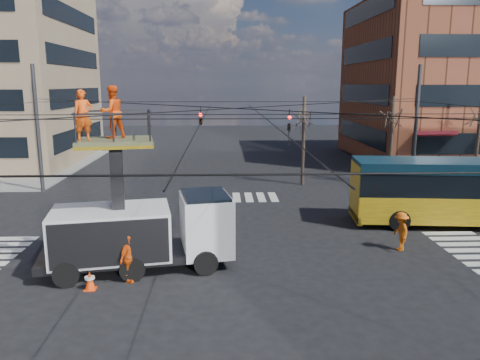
% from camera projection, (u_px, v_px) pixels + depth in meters
% --- Properties ---
extents(ground, '(120.00, 120.00, 0.00)m').
position_uv_depth(ground, '(235.00, 257.00, 18.71)').
color(ground, black).
rests_on(ground, ground).
extents(sidewalk_ne, '(18.00, 18.00, 0.12)m').
position_uv_depth(sidewalk_ne, '(473.00, 164.00, 40.03)').
color(sidewalk_ne, slate).
rests_on(sidewalk_ne, ground).
extents(crosswalks, '(22.40, 22.40, 0.02)m').
position_uv_depth(crosswalks, '(235.00, 257.00, 18.71)').
color(crosswalks, silver).
rests_on(crosswalks, ground).
extents(building_ne, '(20.06, 16.06, 14.00)m').
position_uv_depth(building_ne, '(474.00, 81.00, 41.58)').
color(building_ne, brown).
rests_on(building_ne, ground).
extents(overhead_network, '(24.24, 24.24, 8.00)m').
position_uv_depth(overhead_network, '(232.00, 150.00, 18.24)').
color(overhead_network, '#2D2D30').
rests_on(overhead_network, ground).
extents(tree_a, '(2.00, 2.00, 6.00)m').
position_uv_depth(tree_a, '(304.00, 117.00, 31.18)').
color(tree_a, '#382B21').
rests_on(tree_a, ground).
extents(tree_b, '(2.00, 2.00, 6.00)m').
position_uv_depth(tree_b, '(393.00, 117.00, 31.40)').
color(tree_b, '#382B21').
rests_on(tree_b, ground).
extents(tree_c, '(2.00, 2.00, 6.00)m').
position_uv_depth(tree_c, '(480.00, 117.00, 31.62)').
color(tree_c, '#382B21').
rests_on(tree_c, ground).
extents(utility_truck, '(7.30, 3.62, 6.76)m').
position_uv_depth(utility_truck, '(141.00, 213.00, 17.24)').
color(utility_truck, black).
rests_on(utility_truck, ground).
extents(traffic_cone, '(0.36, 0.36, 0.65)m').
position_uv_depth(traffic_cone, '(90.00, 280.00, 15.71)').
color(traffic_cone, '#FF3F0A').
rests_on(traffic_cone, ground).
extents(worker_ground, '(0.76, 1.11, 1.74)m').
position_uv_depth(worker_ground, '(129.00, 258.00, 16.24)').
color(worker_ground, '#FF5B10').
rests_on(worker_ground, ground).
extents(flagger, '(0.63, 1.07, 1.64)m').
position_uv_depth(flagger, '(401.00, 231.00, 19.32)').
color(flagger, orange).
rests_on(flagger, ground).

